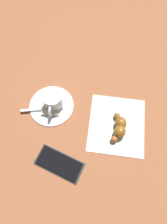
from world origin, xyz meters
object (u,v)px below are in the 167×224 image
Objects in this scene: espresso_cup at (53,100)px; cell_phone at (60,163)px; sugar_packet at (50,113)px; napkin at (117,125)px; croissant at (120,127)px; teaspoon at (49,108)px; saucer at (51,105)px.

cell_phone is at bearing -66.09° from espresso_cup.
sugar_packet is 0.29× the size of napkin.
croissant is at bearing -56.57° from napkin.
croissant is at bearing -11.44° from sugar_packet.
espresso_cup reaches higher than teaspoon.
saucer is 0.02m from teaspoon.
espresso_cup is at bearing 113.91° from cell_phone.
napkin is at bearing 123.43° from croissant.
espresso_cup is 0.20m from cell_phone.
teaspoon reaches higher than sugar_packet.
napkin is 1.85× the size of croissant.
croissant is (0.23, 0.01, 0.01)m from sugar_packet.
saucer is at bearing 116.92° from cell_phone.
espresso_cup is at bearing 73.18° from sugar_packet.
croissant reaches higher than sugar_packet.
espresso_cup is 0.03m from teaspoon.
teaspoon reaches higher than cell_phone.
cell_phone is (-0.14, -0.17, 0.00)m from napkin.
saucer is at bearing 178.78° from napkin.
saucer is 0.23m from napkin.
napkin is at bearing 50.48° from cell_phone.
cell_phone is (0.08, -0.15, -0.01)m from sugar_packet.
espresso_cup is 0.46× the size of napkin.
espresso_cup reaches higher than saucer.
teaspoon reaches higher than napkin.
saucer is at bearing 88.50° from sugar_packet.
sugar_packet is (0.01, -0.01, 0.00)m from teaspoon.
napkin is (0.22, -0.01, -0.03)m from espresso_cup.
saucer is at bearing 175.57° from croissant.
espresso_cup is 0.85× the size of croissant.
croissant is at bearing -1.10° from teaspoon.
cell_phone reaches higher than napkin.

